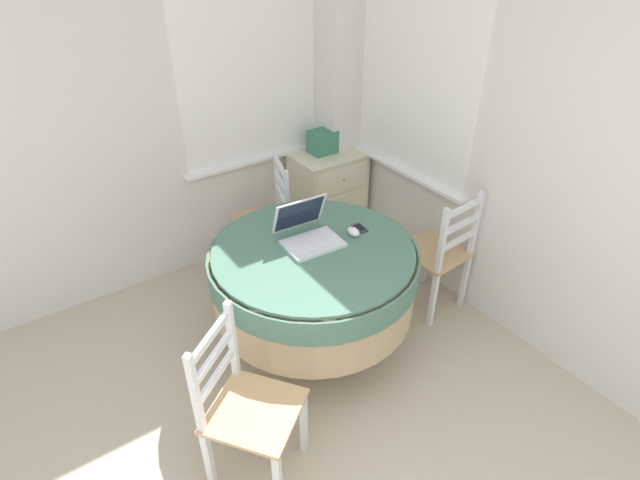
% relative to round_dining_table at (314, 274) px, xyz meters
% --- Properties ---
extents(corner_room_shell, '(4.40, 4.75, 2.55)m').
position_rel_round_dining_table_xyz_m(corner_room_shell, '(0.25, 0.24, 0.71)').
color(corner_room_shell, silver).
rests_on(corner_room_shell, ground_plane).
extents(round_dining_table, '(1.23, 1.23, 0.76)m').
position_rel_round_dining_table_xyz_m(round_dining_table, '(0.00, 0.00, 0.00)').
color(round_dining_table, '#4C3D2D').
rests_on(round_dining_table, ground_plane).
extents(laptop, '(0.35, 0.35, 0.24)m').
position_rel_round_dining_table_xyz_m(laptop, '(0.02, 0.09, 0.23)').
color(laptop, silver).
rests_on(laptop, round_dining_table).
extents(computer_mouse, '(0.06, 0.09, 0.05)m').
position_rel_round_dining_table_xyz_m(computer_mouse, '(0.28, -0.02, 0.21)').
color(computer_mouse, white).
rests_on(computer_mouse, round_dining_table).
extents(cell_phone, '(0.06, 0.11, 0.01)m').
position_rel_round_dining_table_xyz_m(cell_phone, '(0.35, 0.02, 0.19)').
color(cell_phone, '#2D2D33').
rests_on(cell_phone, round_dining_table).
extents(dining_chair_near_back_window, '(0.51, 0.50, 0.91)m').
position_rel_round_dining_table_xyz_m(dining_chair_near_back_window, '(0.17, 0.89, -0.13)').
color(dining_chair_near_back_window, tan).
rests_on(dining_chair_near_back_window, ground_plane).
extents(dining_chair_near_right_window, '(0.42, 0.43, 0.91)m').
position_rel_round_dining_table_xyz_m(dining_chair_near_right_window, '(0.92, -0.15, -0.13)').
color(dining_chair_near_right_window, tan).
rests_on(dining_chair_near_right_window, ground_plane).
extents(dining_chair_camera_near, '(0.55, 0.56, 0.91)m').
position_rel_round_dining_table_xyz_m(dining_chair_camera_near, '(-0.74, -0.54, -0.13)').
color(dining_chair_camera_near, tan).
rests_on(dining_chair_camera_near, ground_plane).
extents(corner_cabinet, '(0.57, 0.45, 0.77)m').
position_rel_round_dining_table_xyz_m(corner_cabinet, '(0.85, 1.04, -0.19)').
color(corner_cabinet, beige).
rests_on(corner_cabinet, ground_plane).
extents(storage_box, '(0.21, 0.16, 0.18)m').
position_rel_round_dining_table_xyz_m(storage_box, '(0.82, 1.09, 0.29)').
color(storage_box, '#387A5B').
rests_on(storage_box, corner_cabinet).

